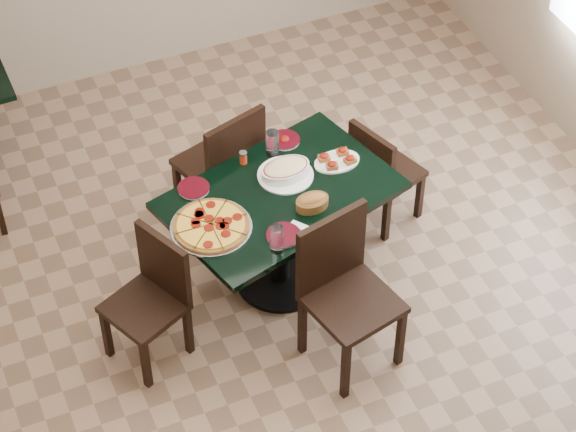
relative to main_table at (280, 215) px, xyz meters
name	(u,v)px	position (x,y,z in m)	size (l,w,h in m)	color
floor	(286,318)	(-0.09, -0.30, -0.57)	(5.50, 5.50, 0.00)	#89684F
main_table	(280,215)	(0.00, 0.00, 0.00)	(1.48, 1.16, 0.75)	black
chair_far	(226,162)	(-0.12, 0.60, -0.04)	(0.55, 0.55, 0.94)	black
chair_near	(343,284)	(0.12, -0.62, -0.01)	(0.55, 0.55, 0.98)	black
chair_right	(380,170)	(0.79, 0.24, -0.13)	(0.47, 0.47, 0.80)	black
chair_left	(153,293)	(-0.86, -0.19, -0.10)	(0.52, 0.52, 0.84)	black
pepperoni_pizza	(211,226)	(-0.46, -0.11, 0.20)	(0.46, 0.46, 0.04)	#B3B4BB
lasagna_casserole	(285,170)	(0.09, 0.12, 0.23)	(0.33, 0.33, 0.09)	white
bread_basket	(312,202)	(0.12, -0.18, 0.22)	(0.20, 0.14, 0.09)	brown
bruschetta_platter	(337,160)	(0.41, 0.11, 0.21)	(0.28, 0.20, 0.05)	white
side_plate_near	(284,235)	(-0.12, -0.33, 0.19)	(0.20, 0.20, 0.02)	white
side_plate_far_r	(284,140)	(0.20, 0.41, 0.19)	(0.19, 0.19, 0.03)	white
side_plate_far_l	(194,188)	(-0.45, 0.23, 0.19)	(0.19, 0.19, 0.02)	white
napkin_setting	(298,232)	(-0.03, -0.33, 0.18)	(0.19, 0.19, 0.01)	silver
water_glass_a	(272,143)	(0.09, 0.33, 0.27)	(0.08, 0.08, 0.17)	white
water_glass_b	(277,239)	(-0.19, -0.41, 0.26)	(0.08, 0.08, 0.17)	white
pepper_shaker	(243,157)	(-0.10, 0.32, 0.22)	(0.05, 0.05, 0.08)	red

